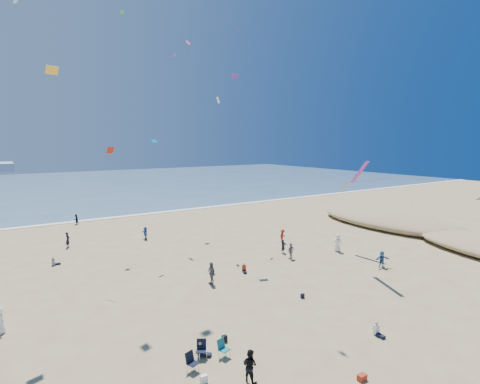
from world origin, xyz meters
TOP-DOWN VIEW (x-y plane):
  - ground at (0.00, 0.00)m, footprint 220.00×220.00m
  - ocean at (0.00, 95.00)m, footprint 220.00×100.00m
  - surf_line at (0.00, 45.00)m, footprint 220.00×1.20m
  - standing_flyers at (5.81, 14.23)m, footprint 32.54×51.02m
  - seated_group at (1.89, 7.27)m, footprint 16.91×31.84m
  - chair_cluster at (-3.41, 3.08)m, footprint 2.75×1.59m
  - white_tote at (-4.35, 1.62)m, footprint 0.35×0.20m
  - black_backpack at (-1.54, 4.32)m, footprint 0.30×0.22m
  - cooler at (2.27, -2.51)m, footprint 0.45×0.30m
  - navy_bag at (6.59, 6.39)m, footprint 0.28×0.18m
  - kites_aloft at (9.24, 13.59)m, footprint 41.94×41.91m

SIDE VIEW (x-z plane):
  - ground at x=0.00m, z-range 0.00..0.00m
  - ocean at x=0.00m, z-range 0.00..0.06m
  - surf_line at x=0.00m, z-range 0.00..0.08m
  - cooler at x=2.27m, z-range 0.00..0.30m
  - navy_bag at x=6.59m, z-range 0.00..0.34m
  - black_backpack at x=-1.54m, z-range 0.00..0.38m
  - white_tote at x=-4.35m, z-range 0.00..0.40m
  - seated_group at x=1.89m, z-range 0.00..0.84m
  - chair_cluster at x=-3.41m, z-range 0.00..1.00m
  - standing_flyers at x=5.81m, z-range -0.11..1.78m
  - kites_aloft at x=9.24m, z-range 0.77..29.55m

